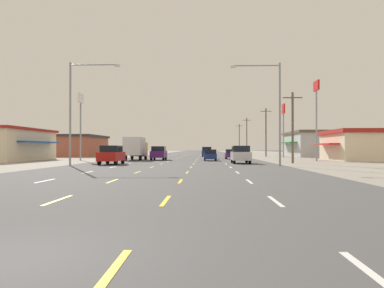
# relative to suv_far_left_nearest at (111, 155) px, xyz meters

# --- Properties ---
(ground_plane) EXTENTS (572.00, 572.00, 0.00)m
(ground_plane) POSITION_rel_suv_far_left_nearest_xyz_m (6.88, 30.27, -1.03)
(ground_plane) COLOR #4C4C4F
(lot_apron_left) EXTENTS (28.00, 440.00, 0.01)m
(lot_apron_left) POSITION_rel_suv_far_left_nearest_xyz_m (-17.87, 30.27, -1.02)
(lot_apron_left) COLOR gray
(lot_apron_left) RESTS_ON ground
(lot_apron_right) EXTENTS (28.00, 440.00, 0.01)m
(lot_apron_right) POSITION_rel_suv_far_left_nearest_xyz_m (31.63, 30.27, -1.02)
(lot_apron_right) COLOR gray
(lot_apron_right) RESTS_ON ground
(lane_markings) EXTENTS (10.64, 227.60, 0.01)m
(lane_markings) POSITION_rel_suv_far_left_nearest_xyz_m (6.88, 68.77, -1.02)
(lane_markings) COLOR white
(lane_markings) RESTS_ON ground
(signal_span_wire) EXTENTS (25.27, 0.52, 9.70)m
(signal_span_wire) POSITION_rel_suv_far_left_nearest_xyz_m (6.89, -27.84, 4.81)
(signal_span_wire) COLOR brown
(signal_span_wire) RESTS_ON ground
(suv_far_left_nearest) EXTENTS (1.98, 4.90, 1.98)m
(suv_far_left_nearest) POSITION_rel_suv_far_left_nearest_xyz_m (0.00, 0.00, 0.00)
(suv_far_left_nearest) COLOR red
(suv_far_left_nearest) RESTS_ON ground
(suv_far_right_near) EXTENTS (1.98, 4.90, 1.98)m
(suv_far_right_near) POSITION_rel_suv_far_left_nearest_xyz_m (13.84, 3.23, 0.00)
(suv_far_right_near) COLOR silver
(suv_far_right_near) RESTS_ON ground
(hatchback_inner_right_mid) EXTENTS (1.72, 3.90, 1.54)m
(hatchback_inner_right_mid) POSITION_rel_suv_far_left_nearest_xyz_m (10.55, 12.68, -0.24)
(hatchback_inner_right_mid) COLOR navy
(hatchback_inner_right_mid) RESTS_ON ground
(suv_inner_left_midfar) EXTENTS (1.98, 4.90, 1.98)m
(suv_inner_left_midfar) POSITION_rel_suv_far_left_nearest_xyz_m (3.19, 15.29, 0.00)
(suv_inner_left_midfar) COLOR #4C196B
(suv_inner_left_midfar) RESTS_ON ground
(box_truck_far_left_far) EXTENTS (2.40, 7.20, 3.23)m
(box_truck_far_left_far) POSITION_rel_suv_far_left_nearest_xyz_m (-0.15, 15.28, 0.81)
(box_truck_far_left_far) COLOR #B28C33
(box_truck_far_left_far) RESTS_ON ground
(hatchback_far_right_farther) EXTENTS (1.72, 3.90, 1.54)m
(hatchback_far_right_farther) POSITION_rel_suv_far_left_nearest_xyz_m (13.89, 21.31, -0.24)
(hatchback_far_right_farther) COLOR #4C196B
(hatchback_far_right_farther) RESTS_ON ground
(sedan_inner_right_farthest) EXTENTS (1.80, 4.50, 1.46)m
(sedan_inner_right_farthest) POSITION_rel_suv_far_left_nearest_xyz_m (10.57, 22.98, -0.27)
(sedan_inner_right_farthest) COLOR #B28C33
(sedan_inner_right_farthest) RESTS_ON ground
(suv_inner_right_distant_a) EXTENTS (1.98, 4.90, 1.98)m
(suv_inner_right_distant_a) POSITION_rel_suv_far_left_nearest_xyz_m (10.16, 39.02, 0.00)
(suv_inner_right_distant_a) COLOR navy
(suv_inner_right_distant_a) RESTS_ON ground
(suv_inner_right_distant_b) EXTENTS (1.98, 4.90, 1.98)m
(suv_inner_right_distant_b) POSITION_rel_suv_far_left_nearest_xyz_m (10.20, 92.34, 0.00)
(suv_inner_right_distant_b) COLOR black
(suv_inner_right_distant_b) RESTS_ON ground
(storefront_left_row_2) EXTENTS (9.20, 16.49, 4.44)m
(storefront_left_row_2) POSITION_rel_suv_far_left_nearest_xyz_m (-16.84, 41.30, 1.22)
(storefront_left_row_2) COLOR #A35642
(storefront_left_row_2) RESTS_ON ground
(storefront_right_row_1) EXTENTS (11.85, 11.62, 4.23)m
(storefront_right_row_1) POSITION_rel_suv_far_left_nearest_xyz_m (32.40, 14.33, 1.11)
(storefront_right_row_1) COLOR beige
(storefront_right_row_1) RESTS_ON ground
(storefront_right_row_2) EXTENTS (14.34, 17.41, 5.16)m
(storefront_right_row_2) POSITION_rel_suv_far_left_nearest_xyz_m (33.84, 41.13, 1.57)
(storefront_right_row_2) COLOR #B2B2B7
(storefront_right_row_2) RESTS_ON ground
(pole_sign_left_row_1) EXTENTS (0.24, 1.90, 9.43)m
(pole_sign_left_row_1) POSITION_rel_suv_far_left_nearest_xyz_m (-7.68, 13.73, 5.91)
(pole_sign_left_row_1) COLOR gray
(pole_sign_left_row_1) RESTS_ON ground
(pole_sign_right_row_1) EXTENTS (0.24, 2.20, 10.61)m
(pole_sign_right_row_1) POSITION_rel_suv_far_left_nearest_xyz_m (24.54, 11.33, 6.83)
(pole_sign_right_row_1) COLOR gray
(pole_sign_right_row_1) RESTS_ON ground
(pole_sign_right_row_2) EXTENTS (0.24, 1.92, 9.79)m
(pole_sign_right_row_2) POSITION_rel_suv_far_left_nearest_xyz_m (24.15, 31.44, 6.30)
(pole_sign_right_row_2) COLOR gray
(pole_sign_right_row_2) RESTS_ON ground
(streetlight_left_row_0) EXTENTS (4.98, 0.26, 10.08)m
(streetlight_left_row_0) POSITION_rel_suv_far_left_nearest_xyz_m (-2.74, -3.29, 4.89)
(streetlight_left_row_0) COLOR gray
(streetlight_left_row_0) RESTS_ON ground
(streetlight_right_row_0) EXTENTS (4.84, 0.26, 9.89)m
(streetlight_right_row_0) POSITION_rel_suv_far_left_nearest_xyz_m (16.50, -3.29, 4.77)
(streetlight_right_row_0) COLOR gray
(streetlight_right_row_0) RESTS_ON ground
(utility_pole_right_row_0) EXTENTS (2.20, 0.26, 8.04)m
(utility_pole_right_row_0) POSITION_rel_suv_far_left_nearest_xyz_m (19.78, 3.80, 3.18)
(utility_pole_right_row_0) COLOR brown
(utility_pole_right_row_0) RESTS_ON ground
(utility_pole_right_row_1) EXTENTS (2.20, 0.26, 9.87)m
(utility_pole_right_row_1) POSITION_rel_suv_far_left_nearest_xyz_m (22.23, 39.83, 4.10)
(utility_pole_right_row_1) COLOR brown
(utility_pole_right_row_1) RESTS_ON ground
(utility_pole_right_row_2) EXTENTS (2.20, 0.26, 9.79)m
(utility_pole_right_row_2) POSITION_rel_suv_far_left_nearest_xyz_m (20.89, 64.45, 4.07)
(utility_pole_right_row_2) COLOR brown
(utility_pole_right_row_2) RESTS_ON ground
(utility_pole_right_row_3) EXTENTS (2.20, 0.26, 9.76)m
(utility_pole_right_row_3) POSITION_rel_suv_far_left_nearest_xyz_m (21.17, 90.90, 4.05)
(utility_pole_right_row_3) COLOR brown
(utility_pole_right_row_3) RESTS_ON ground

